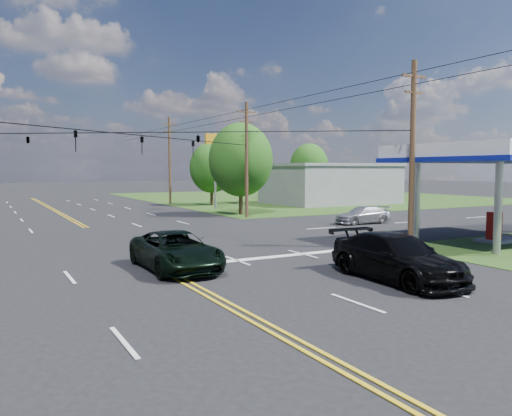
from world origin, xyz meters
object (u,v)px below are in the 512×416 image
pole_right_far (170,159)px  suv_black (397,257)px  pole_ne (247,159)px  tree_right_b (212,168)px  tree_right_a (241,160)px  pickup_dkgreen (176,251)px  tree_far_r (309,166)px  gas_canopy (511,157)px  pole_se (412,152)px  retail_ne (330,185)px

pole_right_far → suv_black: pole_right_far is taller
pole_ne → tree_right_b: pole_ne is taller
pole_right_far → tree_right_a: size_ratio=1.22×
pickup_dkgreen → tree_far_r: bearing=49.0°
gas_canopy → pole_right_far: size_ratio=1.22×
pole_se → tree_right_a: size_ratio=1.16×
pickup_dkgreen → suv_black: size_ratio=0.95×
tree_right_b → suv_black: bearing=-104.1°
retail_ne → pole_right_far: size_ratio=1.40×
retail_ne → tree_right_b: tree_right_b is taller
pole_ne → tree_right_b: 15.42m
retail_ne → pole_right_far: bearing=154.8°
tree_right_a → suv_black: size_ratio=1.41×
gas_canopy → tree_right_b: (-3.00, 34.00, -0.49)m
tree_right_b → pole_ne: bearing=-103.1°
pole_se → pickup_dkgreen: 13.18m
pole_right_far → pickup_dkgreen: (-12.50, -36.50, -4.40)m
pole_right_far → pickup_dkgreen: bearing=-108.9°
pole_se → tree_far_r: size_ratio=1.25×
pickup_dkgreen → tree_right_b: bearing=63.8°
pole_se → suv_black: (-6.14, -5.23, -4.07)m
pole_right_far → pole_se: bearing=-90.0°
retail_ne → tree_right_b: (-13.50, 4.00, 2.02)m
pole_right_far → tree_right_a: bearing=-86.4°
gas_canopy → pole_se: (-6.50, 1.00, 0.20)m
retail_ne → gas_canopy: (-10.50, -30.00, 2.51)m
pole_se → suv_black: pole_se is taller
pole_ne → tree_far_r: pole_ne is taller
pole_right_far → tree_right_a: (1.00, -16.00, -0.30)m
gas_canopy → pole_right_far: bearing=99.7°
pole_right_far → tree_far_r: pole_right_far is taller
tree_far_r → suv_black: tree_far_r is taller
tree_far_r → pole_right_far: bearing=-174.6°
pole_ne → tree_far_r: size_ratio=1.25×
retail_ne → tree_right_b: bearing=163.5°
suv_black → tree_right_a: bearing=77.0°
retail_ne → suv_black: 41.34m
pickup_dkgreen → suv_black: bearing=-42.0°
pole_ne → tree_right_a: pole_ne is taller
retail_ne → pickup_dkgreen: bearing=-136.0°
pole_se → pole_right_far: 37.00m
tree_right_a → pickup_dkgreen: (-13.50, -20.50, -4.10)m
pole_ne → gas_canopy: bearing=-71.1°
tree_far_r → pickup_dkgreen: (-33.50, -38.50, -3.78)m
retail_ne → pole_right_far: pole_right_far is taller
pickup_dkgreen → suv_black: 8.56m
gas_canopy → tree_right_b: size_ratio=1.72×
tree_right_b → tree_right_a: bearing=-101.8°
tree_right_b → pickup_dkgreen: (-16.00, -32.50, -3.45)m
tree_right_b → pole_right_far: bearing=131.2°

